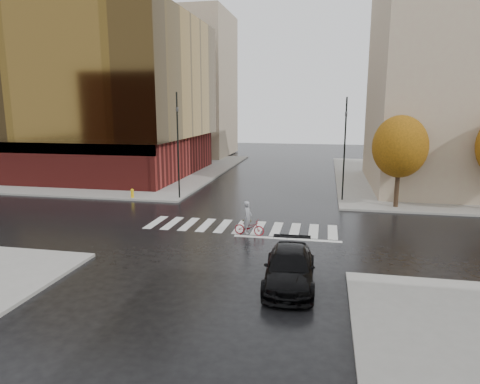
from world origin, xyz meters
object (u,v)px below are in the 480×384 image
(traffic_light_nw, at_px, (178,137))
(traffic_light_ne, at_px, (345,142))
(fire_hydrant, at_px, (132,193))
(cyclist, at_px, (249,224))
(sedan, at_px, (290,268))

(traffic_light_nw, relative_size, traffic_light_ne, 1.05)
(traffic_light_ne, relative_size, fire_hydrant, 10.93)
(fire_hydrant, bearing_deg, cyclist, -35.04)
(sedan, distance_m, traffic_light_ne, 17.15)
(cyclist, height_order, fire_hydrant, cyclist)
(sedan, bearing_deg, traffic_light_ne, 78.39)
(sedan, xyz_separation_m, fire_hydrant, (-13.59, 13.99, -0.19))
(traffic_light_nw, xyz_separation_m, fire_hydrant, (-3.63, -0.78, -4.35))
(cyclist, bearing_deg, fire_hydrant, 60.72)
(cyclist, relative_size, fire_hydrant, 2.78)
(cyclist, xyz_separation_m, fire_hydrant, (-10.70, 7.50, -0.13))
(traffic_light_ne, distance_m, fire_hydrant, 16.92)
(traffic_light_nw, bearing_deg, cyclist, 18.72)
(cyclist, distance_m, fire_hydrant, 13.07)
(cyclist, xyz_separation_m, traffic_light_ne, (5.53, 10.00, 3.96))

